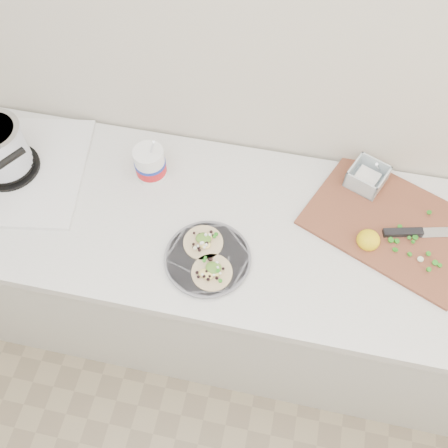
% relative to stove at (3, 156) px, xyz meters
% --- Properties ---
extents(counter, '(2.44, 0.66, 0.90)m').
position_rel_stove_xyz_m(counter, '(0.76, -0.04, -0.53)').
color(counter, silver).
rests_on(counter, ground).
extents(stove, '(0.57, 0.54, 0.24)m').
position_rel_stove_xyz_m(stove, '(0.00, 0.00, 0.00)').
color(stove, silver).
rests_on(stove, counter).
extents(taco_plate, '(0.27, 0.27, 0.04)m').
position_rel_stove_xyz_m(taco_plate, '(0.73, -0.20, -0.06)').
color(taco_plate, slate).
rests_on(taco_plate, counter).
extents(tub, '(0.10, 0.10, 0.23)m').
position_rel_stove_xyz_m(tub, '(0.48, 0.08, -0.01)').
color(tub, white).
rests_on(tub, counter).
extents(cutboard, '(0.62, 0.53, 0.08)m').
position_rel_stove_xyz_m(cutboard, '(1.27, 0.06, -0.06)').
color(cutboard, brown).
rests_on(cutboard, counter).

